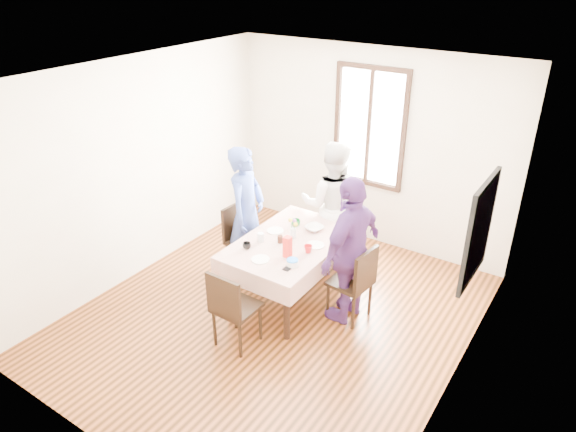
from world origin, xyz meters
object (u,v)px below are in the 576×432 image
(dining_table, at_px, (290,269))
(chair_near, at_px, (237,307))
(chair_left, at_px, (246,241))
(person_right, at_px, (350,250))
(chair_far, at_px, (332,230))
(person_left, at_px, (246,213))
(chair_right, at_px, (350,282))
(person_far, at_px, (333,204))

(dining_table, relative_size, chair_near, 1.61)
(chair_left, distance_m, chair_near, 1.37)
(dining_table, distance_m, person_right, 0.88)
(dining_table, relative_size, person_right, 0.86)
(chair_left, xyz_separation_m, person_right, (1.50, -0.09, 0.40))
(chair_far, xyz_separation_m, person_left, (-0.74, -0.87, 0.40))
(chair_far, relative_size, person_right, 0.53)
(chair_far, bearing_deg, person_right, 129.68)
(dining_table, xyz_separation_m, person_right, (0.74, 0.05, 0.48))
(person_right, bearing_deg, chair_right, 96.00)
(chair_near, relative_size, person_far, 0.54)
(person_left, bearing_deg, person_far, -51.34)
(dining_table, distance_m, chair_left, 0.78)
(chair_left, height_order, chair_near, same)
(dining_table, relative_size, person_far, 0.87)
(person_left, distance_m, person_right, 1.49)
(chair_near, distance_m, person_right, 1.35)
(person_left, bearing_deg, chair_right, -103.78)
(chair_left, xyz_separation_m, person_left, (0.02, 0.00, 0.40))
(dining_table, xyz_separation_m, chair_right, (0.76, 0.05, 0.08))
(person_far, bearing_deg, chair_far, -114.50)
(chair_right, xyz_separation_m, person_left, (-1.50, 0.09, 0.40))
(chair_far, relative_size, person_left, 0.53)
(dining_table, relative_size, chair_left, 1.61)
(chair_far, height_order, person_left, person_left)
(person_left, xyz_separation_m, person_right, (1.48, -0.09, -0.00))
(chair_right, height_order, chair_far, same)
(chair_right, distance_m, person_far, 1.27)
(chair_far, distance_m, person_right, 1.28)
(chair_right, xyz_separation_m, person_right, (-0.02, 0.00, 0.40))
(person_far, relative_size, person_right, 0.98)
(chair_near, bearing_deg, chair_left, 124.22)
(chair_left, relative_size, person_right, 0.53)
(chair_near, relative_size, person_right, 0.53)
(chair_left, xyz_separation_m, chair_right, (1.52, -0.09, 0.00))
(person_left, bearing_deg, person_right, -103.83)
(chair_left, bearing_deg, person_far, 140.87)
(chair_far, bearing_deg, chair_near, 92.04)
(dining_table, xyz_separation_m, person_left, (-0.74, 0.14, 0.48))
(chair_left, relative_size, chair_far, 1.00)
(chair_left, relative_size, person_far, 0.54)
(person_left, height_order, person_right, same)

